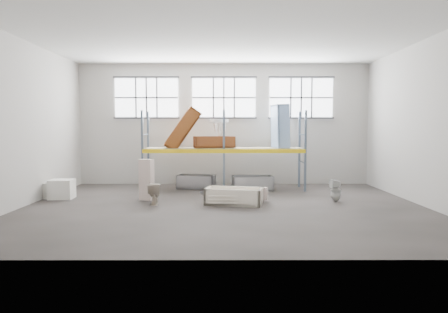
{
  "coord_description": "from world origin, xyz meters",
  "views": [
    {
      "loc": [
        -0.02,
        -12.2,
        2.36
      ],
      "look_at": [
        0.0,
        1.5,
        1.4
      ],
      "focal_mm": 33.01,
      "sensor_mm": 36.0,
      "label": 1
    }
  ],
  "objects_px": {
    "toilet_beige": "(154,193)",
    "toilet_white": "(336,190)",
    "steel_tub_right": "(253,183)",
    "steel_tub_left": "(196,182)",
    "blue_tub_upright": "(280,127)",
    "bathtub_beige": "(234,196)",
    "carton_near": "(62,189)",
    "bucket": "(241,201)",
    "cistern_tall": "(147,180)",
    "rust_tub_flat": "(214,142)"
  },
  "relations": [
    {
      "from": "bucket",
      "to": "bathtub_beige",
      "type": "bearing_deg",
      "value": 122.48
    },
    {
      "from": "steel_tub_left",
      "to": "rust_tub_flat",
      "type": "bearing_deg",
      "value": -21.91
    },
    {
      "from": "toilet_beige",
      "to": "bucket",
      "type": "bearing_deg",
      "value": 167.26
    },
    {
      "from": "cistern_tall",
      "to": "carton_near",
      "type": "relative_size",
      "value": 1.79
    },
    {
      "from": "bathtub_beige",
      "to": "rust_tub_flat",
      "type": "distance_m",
      "value": 3.49
    },
    {
      "from": "cistern_tall",
      "to": "bucket",
      "type": "bearing_deg",
      "value": -1.4
    },
    {
      "from": "toilet_beige",
      "to": "steel_tub_left",
      "type": "height_order",
      "value": "toilet_beige"
    },
    {
      "from": "blue_tub_upright",
      "to": "carton_near",
      "type": "distance_m",
      "value": 8.13
    },
    {
      "from": "blue_tub_upright",
      "to": "carton_near",
      "type": "height_order",
      "value": "blue_tub_upright"
    },
    {
      "from": "toilet_white",
      "to": "steel_tub_right",
      "type": "distance_m",
      "value": 3.43
    },
    {
      "from": "bucket",
      "to": "toilet_beige",
      "type": "bearing_deg",
      "value": 173.11
    },
    {
      "from": "bucket",
      "to": "steel_tub_left",
      "type": "bearing_deg",
      "value": 113.37
    },
    {
      "from": "toilet_white",
      "to": "rust_tub_flat",
      "type": "bearing_deg",
      "value": -132.84
    },
    {
      "from": "blue_tub_upright",
      "to": "bucket",
      "type": "xyz_separation_m",
      "value": [
        -1.66,
        -3.51,
        -2.24
      ]
    },
    {
      "from": "bathtub_beige",
      "to": "steel_tub_right",
      "type": "relative_size",
      "value": 1.16
    },
    {
      "from": "rust_tub_flat",
      "to": "toilet_beige",
      "type": "bearing_deg",
      "value": -120.55
    },
    {
      "from": "cistern_tall",
      "to": "toilet_white",
      "type": "bearing_deg",
      "value": 15.11
    },
    {
      "from": "steel_tub_left",
      "to": "bucket",
      "type": "relative_size",
      "value": 4.62
    },
    {
      "from": "toilet_white",
      "to": "carton_near",
      "type": "relative_size",
      "value": 0.98
    },
    {
      "from": "steel_tub_right",
      "to": "blue_tub_upright",
      "type": "relative_size",
      "value": 0.89
    },
    {
      "from": "bathtub_beige",
      "to": "bucket",
      "type": "xyz_separation_m",
      "value": [
        0.19,
        -0.3,
        -0.1
      ]
    },
    {
      "from": "bathtub_beige",
      "to": "steel_tub_left",
      "type": "relative_size",
      "value": 1.21
    },
    {
      "from": "steel_tub_right",
      "to": "blue_tub_upright",
      "type": "bearing_deg",
      "value": 19.99
    },
    {
      "from": "bucket",
      "to": "carton_near",
      "type": "height_order",
      "value": "carton_near"
    },
    {
      "from": "toilet_beige",
      "to": "steel_tub_left",
      "type": "distance_m",
      "value": 3.49
    },
    {
      "from": "cistern_tall",
      "to": "steel_tub_right",
      "type": "height_order",
      "value": "cistern_tall"
    },
    {
      "from": "steel_tub_left",
      "to": "carton_near",
      "type": "bearing_deg",
      "value": -151.98
    },
    {
      "from": "blue_tub_upright",
      "to": "steel_tub_left",
      "type": "bearing_deg",
      "value": 177.78
    },
    {
      "from": "rust_tub_flat",
      "to": "blue_tub_upright",
      "type": "xyz_separation_m",
      "value": [
        2.52,
        0.16,
        0.57
      ]
    },
    {
      "from": "steel_tub_left",
      "to": "blue_tub_upright",
      "type": "bearing_deg",
      "value": -2.22
    },
    {
      "from": "toilet_beige",
      "to": "toilet_white",
      "type": "relative_size",
      "value": 0.92
    },
    {
      "from": "toilet_beige",
      "to": "blue_tub_upright",
      "type": "bearing_deg",
      "value": -149.36
    },
    {
      "from": "toilet_beige",
      "to": "bucket",
      "type": "xyz_separation_m",
      "value": [
        2.65,
        -0.32,
        -0.18
      ]
    },
    {
      "from": "rust_tub_flat",
      "to": "blue_tub_upright",
      "type": "relative_size",
      "value": 0.89
    },
    {
      "from": "toilet_beige",
      "to": "steel_tub_right",
      "type": "relative_size",
      "value": 0.45
    },
    {
      "from": "toilet_beige",
      "to": "carton_near",
      "type": "distance_m",
      "value": 3.4
    },
    {
      "from": "toilet_beige",
      "to": "bucket",
      "type": "distance_m",
      "value": 2.68
    },
    {
      "from": "blue_tub_upright",
      "to": "toilet_white",
      "type": "bearing_deg",
      "value": -62.82
    },
    {
      "from": "toilet_beige",
      "to": "cistern_tall",
      "type": "bearing_deg",
      "value": -69.58
    },
    {
      "from": "bathtub_beige",
      "to": "cistern_tall",
      "type": "distance_m",
      "value": 2.97
    },
    {
      "from": "bathtub_beige",
      "to": "rust_tub_flat",
      "type": "xyz_separation_m",
      "value": [
        -0.67,
        3.05,
        1.57
      ]
    },
    {
      "from": "rust_tub_flat",
      "to": "bucket",
      "type": "distance_m",
      "value": 3.84
    },
    {
      "from": "toilet_beige",
      "to": "cistern_tall",
      "type": "relative_size",
      "value": 0.5
    },
    {
      "from": "rust_tub_flat",
      "to": "carton_near",
      "type": "bearing_deg",
      "value": -158.13
    },
    {
      "from": "steel_tub_right",
      "to": "bucket",
      "type": "relative_size",
      "value": 4.83
    },
    {
      "from": "bucket",
      "to": "carton_near",
      "type": "bearing_deg",
      "value": 167.3
    },
    {
      "from": "steel_tub_left",
      "to": "bucket",
      "type": "xyz_separation_m",
      "value": [
        1.57,
        -3.63,
        -0.11
      ]
    },
    {
      "from": "toilet_white",
      "to": "bucket",
      "type": "relative_size",
      "value": 2.34
    },
    {
      "from": "blue_tub_upright",
      "to": "toilet_beige",
      "type": "bearing_deg",
      "value": -143.52
    },
    {
      "from": "carton_near",
      "to": "cistern_tall",
      "type": "bearing_deg",
      "value": -5.03
    }
  ]
}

